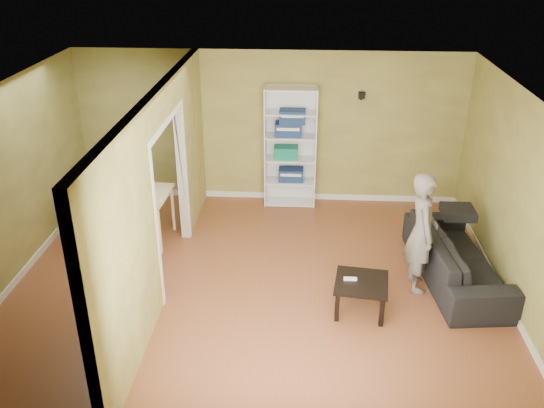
{
  "coord_description": "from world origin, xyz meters",
  "views": [
    {
      "loc": [
        0.62,
        -6.54,
        4.35
      ],
      "look_at": [
        0.2,
        0.2,
        1.1
      ],
      "focal_mm": 38.0,
      "sensor_mm": 36.0,
      "label": 1
    }
  ],
  "objects": [
    {
      "name": "coffee_table",
      "position": [
        1.35,
        -0.53,
        0.36
      ],
      "size": [
        0.64,
        0.64,
        0.43
      ],
      "rotation": [
        0.0,
        0.0,
        -0.13
      ],
      "color": "black",
      "rests_on": "ground"
    },
    {
      "name": "dining_table",
      "position": [
        -2.03,
        1.11,
        0.71
      ],
      "size": [
        1.26,
        0.84,
        0.79
      ],
      "rotation": [
        0.0,
        0.0,
        -0.05
      ],
      "color": "beige",
      "rests_on": "ground"
    },
    {
      "name": "wall_speaker",
      "position": [
        1.5,
        2.69,
        1.9
      ],
      "size": [
        0.1,
        0.1,
        0.1
      ],
      "primitive_type": "cube",
      "color": "black",
      "rests_on": "room_shell"
    },
    {
      "name": "paper_box_teal",
      "position": [
        0.29,
        2.56,
        0.94
      ],
      "size": [
        0.4,
        0.26,
        0.2
      ],
      "primitive_type": "cube",
      "color": "#1A6E57",
      "rests_on": "bookshelf"
    },
    {
      "name": "paper_box_navy_b",
      "position": [
        0.32,
        2.56,
        1.35
      ],
      "size": [
        0.44,
        0.28,
        0.22
      ],
      "primitive_type": "cube",
      "color": "navy",
      "rests_on": "bookshelf"
    },
    {
      "name": "chair_far",
      "position": [
        -2.0,
        1.64,
        0.51
      ],
      "size": [
        0.51,
        0.51,
        1.01
      ],
      "primitive_type": null,
      "rotation": [
        0.0,
        0.0,
        3.23
      ],
      "color": "tan",
      "rests_on": "ground"
    },
    {
      "name": "chair_near",
      "position": [
        -1.94,
        0.51,
        0.51
      ],
      "size": [
        0.55,
        0.55,
        1.01
      ],
      "primitive_type": null,
      "rotation": [
        0.0,
        0.0,
        -0.22
      ],
      "color": "tan",
      "rests_on": "ground"
    },
    {
      "name": "game_controller",
      "position": [
        1.21,
        -0.51,
        0.44
      ],
      "size": [
        0.16,
        0.04,
        0.03
      ],
      "primitive_type": "cube",
      "color": "white",
      "rests_on": "coffee_table"
    },
    {
      "name": "chair_left",
      "position": [
        -2.73,
        1.08,
        0.47
      ],
      "size": [
        0.5,
        0.5,
        0.94
      ],
      "primitive_type": null,
      "rotation": [
        0.0,
        0.0,
        -1.4
      ],
      "color": "tan",
      "rests_on": "ground"
    },
    {
      "name": "person",
      "position": [
        2.14,
        0.07,
        0.96
      ],
      "size": [
        0.72,
        0.57,
        1.93
      ],
      "primitive_type": "imported",
      "rotation": [
        0.0,
        0.0,
        1.61
      ],
      "color": "slate",
      "rests_on": "ground"
    },
    {
      "name": "room_shell",
      "position": [
        0.0,
        0.0,
        1.3
      ],
      "size": [
        6.5,
        6.5,
        6.5
      ],
      "color": "brown",
      "rests_on": "ground"
    },
    {
      "name": "bookshelf",
      "position": [
        0.36,
        2.61,
        1.03
      ],
      "size": [
        0.86,
        0.38,
        2.05
      ],
      "color": "white",
      "rests_on": "ground"
    },
    {
      "name": "partition",
      "position": [
        -1.2,
        0.0,
        1.3
      ],
      "size": [
        0.22,
        5.5,
        2.6
      ],
      "primitive_type": null,
      "color": "tan",
      "rests_on": "ground"
    },
    {
      "name": "paper_box_navy_a",
      "position": [
        0.38,
        2.56,
        0.54
      ],
      "size": [
        0.42,
        0.27,
        0.21
      ],
      "primitive_type": "cube",
      "color": "#15224C",
      "rests_on": "bookshelf"
    },
    {
      "name": "sofa",
      "position": [
        2.7,
        0.3,
        0.43
      ],
      "size": [
        2.35,
        1.21,
        0.86
      ],
      "primitive_type": "imported",
      "rotation": [
        0.0,
        0.0,
        1.68
      ],
      "color": "black",
      "rests_on": "ground"
    },
    {
      "name": "paper_box_navy_c",
      "position": [
        0.39,
        2.56,
        1.56
      ],
      "size": [
        0.43,
        0.28,
        0.22
      ],
      "primitive_type": "cube",
      "color": "navy",
      "rests_on": "bookshelf"
    }
  ]
}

